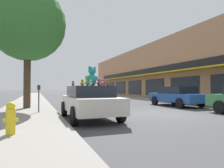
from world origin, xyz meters
TOP-DOWN VIEW (x-y plane):
  - ground_plane at (0.00, 0.00)m, footprint 260.00×260.00m
  - sidewalk_near at (-6.28, 0.00)m, footprint 2.83×90.00m
  - storefront_row at (14.69, 15.07)m, footprint 15.29×41.82m
  - plush_art_car at (-3.76, -0.38)m, footprint 1.93×4.11m
  - teddy_bear_giant at (-3.63, -0.31)m, footprint 0.64×0.46m
  - teddy_bear_pink at (-3.27, -0.40)m, footprint 0.22×0.24m
  - teddy_bear_cream at (-3.81, -0.76)m, footprint 0.19×0.16m
  - teddy_bear_orange at (-3.86, 0.53)m, footprint 0.23×0.14m
  - teddy_bear_blue at (-3.51, 0.19)m, footprint 0.23×0.20m
  - teddy_bear_purple at (-4.29, 0.53)m, footprint 0.15×0.18m
  - teddy_bear_brown at (-3.24, -1.16)m, footprint 0.15×0.21m
  - teddy_bear_red at (-3.29, -0.20)m, footprint 0.24×0.16m
  - teddy_bear_green at (-3.92, -0.69)m, footprint 0.22×0.28m
  - parked_car_far_center at (3.60, 3.28)m, footprint 1.96×4.61m
  - street_tree at (-6.32, 3.87)m, footprint 4.32×4.32m
  - fire_hydrant at (-6.42, -3.07)m, footprint 0.33×0.22m
  - parking_meter at (-5.72, 1.49)m, footprint 0.14×0.10m

SIDE VIEW (x-z plane):
  - ground_plane at x=0.00m, z-range 0.00..0.00m
  - sidewalk_near at x=-6.28m, z-range 0.00..0.16m
  - fire_hydrant at x=-6.42m, z-range 0.16..0.95m
  - plush_art_car at x=-3.76m, z-range 0.06..1.43m
  - parked_car_far_center at x=3.60m, z-range 0.05..1.46m
  - parking_meter at x=-5.72m, z-range 0.34..1.61m
  - teddy_bear_purple at x=-4.29m, z-range 1.37..1.61m
  - teddy_bear_cream at x=-3.81m, z-range 1.37..1.63m
  - teddy_bear_brown at x=-3.24m, z-range 1.37..1.64m
  - teddy_bear_red at x=-3.29m, z-range 1.37..1.68m
  - teddy_bear_blue at x=-3.51m, z-range 1.37..1.68m
  - teddy_bear_orange at x=-3.86m, z-range 1.37..1.69m
  - teddy_bear_pink at x=-3.27m, z-range 1.37..1.71m
  - teddy_bear_green at x=-3.92m, z-range 1.36..1.74m
  - teddy_bear_giant at x=-3.63m, z-range 1.36..2.20m
  - storefront_row at x=14.69m, z-range 0.00..7.09m
  - street_tree at x=-6.32m, z-range 1.49..8.51m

